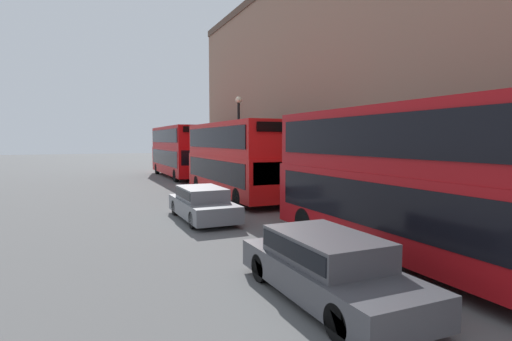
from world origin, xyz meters
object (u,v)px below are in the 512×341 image
car_dark_sedan (327,265)px  bus_third_in_queue (178,149)px  bus_leading (433,179)px  bus_second_in_queue (235,157)px  car_hatchback (202,202)px

car_dark_sedan → bus_third_in_queue: bearing=83.0°
bus_leading → car_dark_sedan: size_ratio=2.42×
bus_leading → bus_third_in_queue: 27.30m
bus_second_in_queue → car_hatchback: 6.41m
bus_third_in_queue → bus_second_in_queue: bearing=-90.0°
car_dark_sedan → car_hatchback: size_ratio=1.03×
bus_leading → bus_third_in_queue: size_ratio=1.02×
bus_leading → bus_third_in_queue: bearing=90.0°
bus_second_in_queue → bus_leading: bearing=-90.0°
bus_leading → bus_second_in_queue: 13.63m
bus_third_in_queue → car_hatchback: 19.24m
bus_leading → car_hatchback: (-3.40, 8.44, -1.58)m
car_dark_sedan → car_hatchback: bearing=90.0°
bus_second_in_queue → bus_third_in_queue: bus_third_in_queue is taller
bus_second_in_queue → bus_third_in_queue: (0.00, 13.66, 0.11)m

